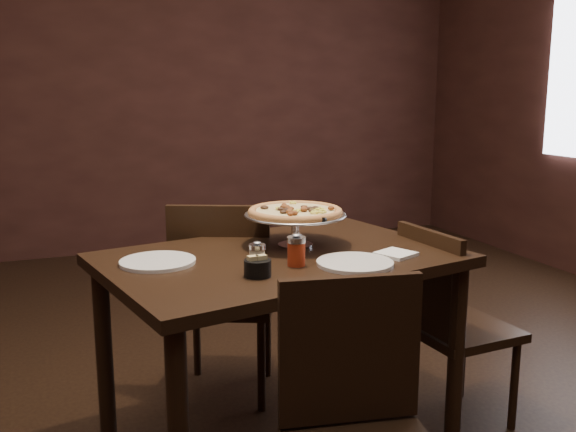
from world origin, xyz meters
name	(u,v)px	position (x,y,z in m)	size (l,w,h in m)	color
room	(290,89)	(0.06, 0.03, 1.40)	(6.04, 7.04, 2.84)	black
dining_table	(280,282)	(0.03, 0.04, 0.69)	(1.42, 1.09, 0.80)	black
pizza_stand	(295,212)	(0.13, 0.15, 0.93)	(0.40, 0.40, 0.16)	#AEAFB5
parmesan_shaker	(257,256)	(-0.11, -0.12, 0.84)	(0.06, 0.06, 0.10)	#F8EBC1
pepper_flake_shaker	(296,250)	(0.03, -0.12, 0.85)	(0.07, 0.07, 0.12)	maroon
packet_caddy	(257,267)	(-0.14, -0.19, 0.83)	(0.09, 0.09, 0.07)	black
napkin_stack	(396,254)	(0.42, -0.13, 0.80)	(0.12, 0.12, 0.01)	white
plate_left	(158,262)	(-0.42, 0.08, 0.80)	(0.27, 0.27, 0.01)	white
plate_near	(355,263)	(0.23, -0.19, 0.80)	(0.27, 0.27, 0.01)	white
serving_spatula	(329,218)	(0.22, 0.01, 0.93)	(0.17, 0.17, 0.02)	#AEAFB5
chair_far	(224,293)	(-0.06, 0.53, 0.51)	(0.57, 0.57, 0.93)	black
chair_near	(361,430)	(-0.01, -0.70, 0.49)	(0.48, 0.48, 0.89)	black
chair_side	(448,319)	(0.75, -0.01, 0.47)	(0.43, 0.43, 0.86)	black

